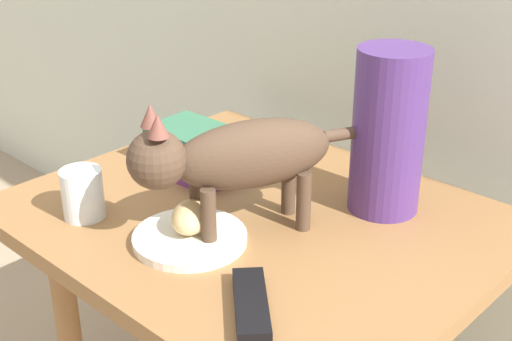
# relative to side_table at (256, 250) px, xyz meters

# --- Properties ---
(side_table) EXTENTS (0.79, 0.65, 0.56)m
(side_table) POSITION_rel_side_table_xyz_m (0.00, 0.00, 0.00)
(side_table) COLOR olive
(side_table) RESTS_ON ground
(plate) EXTENTS (0.18, 0.18, 0.01)m
(plate) POSITION_rel_side_table_xyz_m (-0.01, -0.14, 0.08)
(plate) COLOR silver
(plate) RESTS_ON side_table
(bread_roll) EXTENTS (0.09, 0.10, 0.05)m
(bread_roll) POSITION_rel_side_table_xyz_m (-0.02, -0.13, 0.11)
(bread_roll) COLOR #E0BC7A
(bread_roll) RESTS_ON plate
(cat) EXTENTS (0.24, 0.44, 0.23)m
(cat) POSITION_rel_side_table_xyz_m (0.02, -0.07, 0.21)
(cat) COLOR #4C3828
(cat) RESTS_ON side_table
(book_stack) EXTENTS (0.21, 0.15, 0.08)m
(book_stack) POSITION_rel_side_table_xyz_m (-0.20, 0.05, 0.11)
(book_stack) COLOR #72337A
(book_stack) RESTS_ON side_table
(green_vase) EXTENTS (0.12, 0.12, 0.28)m
(green_vase) POSITION_rel_side_table_xyz_m (0.14, 0.16, 0.21)
(green_vase) COLOR #4C2D72
(green_vase) RESTS_ON side_table
(candle_jar) EXTENTS (0.07, 0.07, 0.08)m
(candle_jar) POSITION_rel_side_table_xyz_m (-0.20, -0.21, 0.11)
(candle_jar) COLOR silver
(candle_jar) RESTS_ON side_table
(tv_remote) EXTENTS (0.14, 0.13, 0.02)m
(tv_remote) POSITION_rel_side_table_xyz_m (0.18, -0.20, 0.08)
(tv_remote) COLOR black
(tv_remote) RESTS_ON side_table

